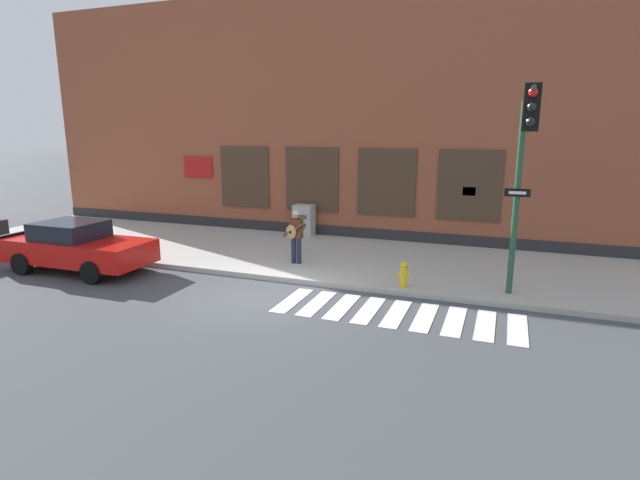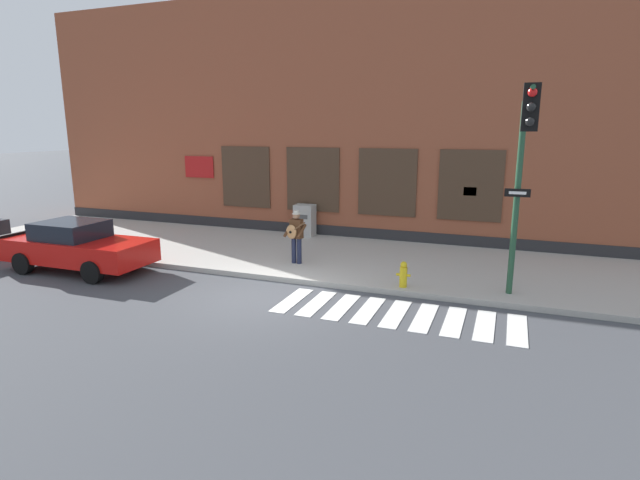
{
  "view_description": "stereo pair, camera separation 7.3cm",
  "coord_description": "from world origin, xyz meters",
  "px_view_note": "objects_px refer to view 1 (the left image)",
  "views": [
    {
      "loc": [
        5.7,
        -11.06,
        4.27
      ],
      "look_at": [
        0.95,
        1.59,
        1.26
      ],
      "focal_mm": 28.0,
      "sensor_mm": 36.0,
      "label": 1
    },
    {
      "loc": [
        5.77,
        -11.03,
        4.27
      ],
      "look_at": [
        0.95,
        1.59,
        1.26
      ],
      "focal_mm": 28.0,
      "sensor_mm": 36.0,
      "label": 2
    }
  ],
  "objects_px": {
    "red_car": "(77,247)",
    "traffic_light": "(523,160)",
    "busker": "(295,234)",
    "utility_box": "(304,220)",
    "fire_hydrant": "(403,274)"
  },
  "relations": [
    {
      "from": "red_car",
      "to": "utility_box",
      "type": "relative_size",
      "value": 3.72
    },
    {
      "from": "traffic_light",
      "to": "utility_box",
      "type": "xyz_separation_m",
      "value": [
        -7.64,
        5.82,
        -2.83
      ]
    },
    {
      "from": "red_car",
      "to": "traffic_light",
      "type": "distance_m",
      "value": 12.77
    },
    {
      "from": "traffic_light",
      "to": "fire_hydrant",
      "type": "bearing_deg",
      "value": 164.73
    },
    {
      "from": "traffic_light",
      "to": "fire_hydrant",
      "type": "distance_m",
      "value": 4.16
    },
    {
      "from": "utility_box",
      "to": "busker",
      "type": "bearing_deg",
      "value": -71.23
    },
    {
      "from": "red_car",
      "to": "utility_box",
      "type": "xyz_separation_m",
      "value": [
        4.79,
        6.57,
        0.0
      ]
    },
    {
      "from": "red_car",
      "to": "busker",
      "type": "distance_m",
      "value": 6.68
    },
    {
      "from": "red_car",
      "to": "busker",
      "type": "xyz_separation_m",
      "value": [
        6.13,
        2.64,
        0.33
      ]
    },
    {
      "from": "utility_box",
      "to": "traffic_light",
      "type": "bearing_deg",
      "value": -37.31
    },
    {
      "from": "busker",
      "to": "utility_box",
      "type": "distance_m",
      "value": 4.16
    },
    {
      "from": "traffic_light",
      "to": "fire_hydrant",
      "type": "height_order",
      "value": "traffic_light"
    },
    {
      "from": "busker",
      "to": "traffic_light",
      "type": "height_order",
      "value": "traffic_light"
    },
    {
      "from": "red_car",
      "to": "traffic_light",
      "type": "relative_size",
      "value": 0.93
    },
    {
      "from": "traffic_light",
      "to": "red_car",
      "type": "bearing_deg",
      "value": -176.57
    }
  ]
}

